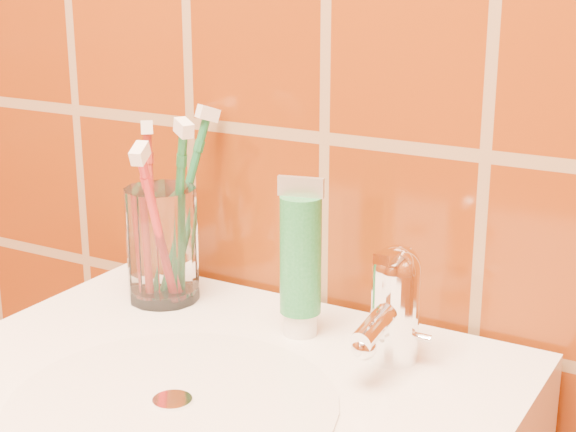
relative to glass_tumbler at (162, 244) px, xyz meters
The scene contains 7 objects.
glass_tumbler is the anchor object (origin of this frame).
toothpaste_tube 0.19m from the glass_tumbler, ahead, with size 0.05×0.04×0.17m.
faucet 0.30m from the glass_tumbler, ahead, with size 0.05×0.11×0.12m.
toothbrush_0 0.04m from the glass_tumbler, 161.16° to the left, with size 0.05×0.05×0.21m, color #AF3025, non-canonical shape.
toothbrush_1 0.06m from the glass_tumbler, 80.77° to the left, with size 0.06×0.09×0.22m, color #1C6B3D, non-canonical shape.
toothbrush_2 0.05m from the glass_tumbler, ahead, with size 0.06×0.05×0.22m, color #1D6F3A, non-canonical shape.
toothbrush_3 0.05m from the glass_tumbler, 57.74° to the right, with size 0.04×0.10×0.21m, color red, non-canonical shape.
Camera 1 is at (0.44, 0.35, 1.24)m, focal length 55.00 mm.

